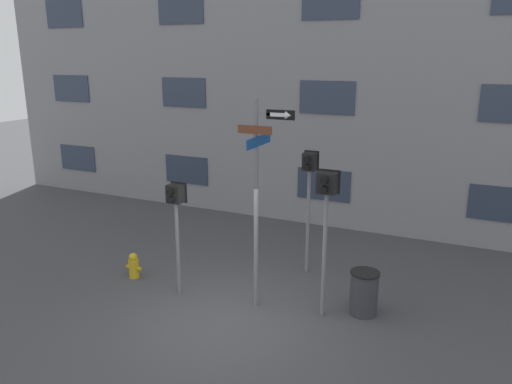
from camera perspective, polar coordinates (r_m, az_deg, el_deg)
ground_plane at (r=10.07m, az=-3.51°, el=-14.50°), size 60.00×60.00×0.00m
building_facade at (r=14.88m, az=8.88°, el=20.60°), size 24.00×0.63×12.83m
street_sign_pole at (r=9.67m, az=0.33°, el=0.50°), size 1.13×1.06×4.24m
pedestrian_signal_left at (r=10.54m, az=-9.15°, el=-1.81°), size 0.38×0.40×2.46m
pedestrian_signal_right at (r=9.45m, az=8.03°, el=-1.21°), size 0.42×0.40×2.95m
pedestrian_signal_across at (r=11.45m, az=6.08°, el=1.39°), size 0.35×0.40×2.92m
fire_hydrant at (r=12.04m, az=-13.79°, el=-8.19°), size 0.40×0.24×0.60m
trash_bin at (r=10.33m, az=12.23°, el=-11.18°), size 0.58×0.58×0.90m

